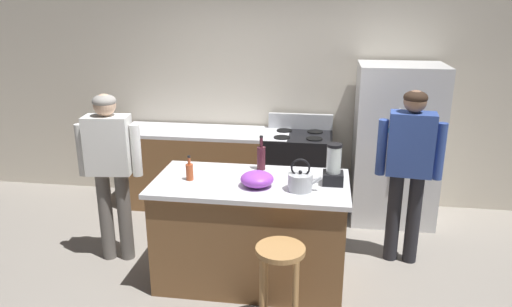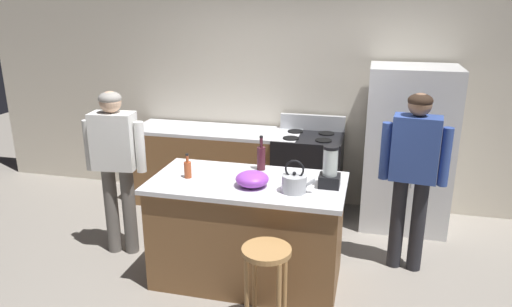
% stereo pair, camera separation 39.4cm
% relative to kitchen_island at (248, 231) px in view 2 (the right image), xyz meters
% --- Properties ---
extents(ground_plane, '(14.00, 14.00, 0.00)m').
position_rel_kitchen_island_xyz_m(ground_plane, '(0.00, 0.00, -0.47)').
color(ground_plane, gray).
extents(back_wall, '(8.00, 0.10, 2.70)m').
position_rel_kitchen_island_xyz_m(back_wall, '(0.00, 1.95, 0.88)').
color(back_wall, beige).
rests_on(back_wall, ground_plane).
extents(kitchen_island, '(1.65, 0.86, 0.94)m').
position_rel_kitchen_island_xyz_m(kitchen_island, '(0.00, 0.00, 0.00)').
color(kitchen_island, brown).
rests_on(kitchen_island, ground_plane).
extents(back_counter_run, '(2.00, 0.64, 0.94)m').
position_rel_kitchen_island_xyz_m(back_counter_run, '(-0.80, 1.55, -0.00)').
color(back_counter_run, brown).
rests_on(back_counter_run, ground_plane).
extents(refrigerator, '(0.90, 0.73, 1.76)m').
position_rel_kitchen_island_xyz_m(refrigerator, '(1.39, 1.50, 0.41)').
color(refrigerator, silver).
rests_on(refrigerator, ground_plane).
extents(stove_range, '(0.76, 0.65, 1.12)m').
position_rel_kitchen_island_xyz_m(stove_range, '(0.31, 1.52, 0.01)').
color(stove_range, black).
rests_on(stove_range, ground_plane).
extents(person_by_island_left, '(0.60, 0.27, 1.62)m').
position_rel_kitchen_island_xyz_m(person_by_island_left, '(-1.34, 0.18, 0.51)').
color(person_by_island_left, '#66605B').
rests_on(person_by_island_left, ground_plane).
extents(person_by_sink_right, '(0.60, 0.26, 1.66)m').
position_rel_kitchen_island_xyz_m(person_by_sink_right, '(1.37, 0.54, 0.53)').
color(person_by_sink_right, '#26262B').
rests_on(person_by_sink_right, ground_plane).
extents(bar_stool, '(0.36, 0.36, 0.71)m').
position_rel_kitchen_island_xyz_m(bar_stool, '(0.32, -0.69, 0.08)').
color(bar_stool, '#B7844C').
rests_on(bar_stool, ground_plane).
extents(blender_appliance, '(0.17, 0.17, 0.35)m').
position_rel_kitchen_island_xyz_m(blender_appliance, '(0.68, 0.04, 0.61)').
color(blender_appliance, black).
rests_on(blender_appliance, kitchen_island).
extents(bottle_wine, '(0.08, 0.08, 0.32)m').
position_rel_kitchen_island_xyz_m(bottle_wine, '(0.05, 0.31, 0.58)').
color(bottle_wine, '#471923').
rests_on(bottle_wine, kitchen_island).
extents(bottle_cooking_sauce, '(0.06, 0.06, 0.22)m').
position_rel_kitchen_island_xyz_m(bottle_cooking_sauce, '(-0.52, -0.05, 0.55)').
color(bottle_cooking_sauce, '#B24C26').
rests_on(bottle_cooking_sauce, kitchen_island).
extents(mixing_bowl, '(0.28, 0.28, 0.12)m').
position_rel_kitchen_island_xyz_m(mixing_bowl, '(0.07, -0.11, 0.53)').
color(mixing_bowl, purple).
rests_on(mixing_bowl, kitchen_island).
extents(tea_kettle, '(0.28, 0.20, 0.27)m').
position_rel_kitchen_island_xyz_m(tea_kettle, '(0.42, -0.14, 0.55)').
color(tea_kettle, '#B7BABF').
rests_on(tea_kettle, kitchen_island).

